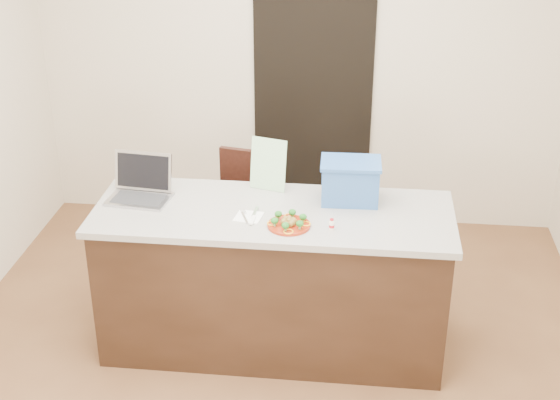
# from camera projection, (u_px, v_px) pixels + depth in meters

# --- Properties ---
(ground) EXTENTS (4.00, 4.00, 0.00)m
(ground) POSITION_uv_depth(u_px,v_px,m) (269.00, 368.00, 4.63)
(ground) COLOR brown
(ground) RESTS_ON ground
(room_shell) EXTENTS (4.00, 4.00, 4.00)m
(room_shell) POSITION_uv_depth(u_px,v_px,m) (266.00, 109.00, 3.91)
(room_shell) COLOR white
(room_shell) RESTS_ON ground
(doorway) EXTENTS (0.90, 0.02, 2.00)m
(doorway) POSITION_uv_depth(u_px,v_px,m) (313.00, 100.00, 5.94)
(doorway) COLOR black
(doorway) RESTS_ON ground
(island) EXTENTS (2.06, 0.76, 0.92)m
(island) POSITION_uv_depth(u_px,v_px,m) (273.00, 279.00, 4.64)
(island) COLOR black
(island) RESTS_ON ground
(plate) EXTENTS (0.24, 0.24, 0.02)m
(plate) POSITION_uv_depth(u_px,v_px,m) (289.00, 225.00, 4.27)
(plate) COLOR maroon
(plate) RESTS_ON island
(meatballs) EXTENTS (0.09, 0.10, 0.04)m
(meatballs) POSITION_uv_depth(u_px,v_px,m) (289.00, 221.00, 4.26)
(meatballs) COLOR olive
(meatballs) RESTS_ON plate
(broccoli) EXTENTS (0.19, 0.20, 0.04)m
(broccoli) POSITION_uv_depth(u_px,v_px,m) (289.00, 219.00, 4.25)
(broccoli) COLOR #155016
(broccoli) RESTS_ON plate
(pepper_rings) EXTENTS (0.24, 0.24, 0.01)m
(pepper_rings) POSITION_uv_depth(u_px,v_px,m) (289.00, 224.00, 4.27)
(pepper_rings) COLOR orange
(pepper_rings) RESTS_ON plate
(napkin) EXTENTS (0.16, 0.16, 0.01)m
(napkin) POSITION_uv_depth(u_px,v_px,m) (249.00, 217.00, 4.37)
(napkin) COLOR white
(napkin) RESTS_ON island
(fork) EXTENTS (0.06, 0.16, 0.00)m
(fork) POSITION_uv_depth(u_px,v_px,m) (245.00, 215.00, 4.38)
(fork) COLOR silver
(fork) RESTS_ON napkin
(knife) EXTENTS (0.03, 0.22, 0.01)m
(knife) POSITION_uv_depth(u_px,v_px,m) (253.00, 218.00, 4.35)
(knife) COLOR white
(knife) RESTS_ON napkin
(yogurt_bottle) EXTENTS (0.03, 0.03, 0.06)m
(yogurt_bottle) POSITION_uv_depth(u_px,v_px,m) (332.00, 225.00, 4.23)
(yogurt_bottle) COLOR white
(yogurt_bottle) RESTS_ON island
(laptop) EXTENTS (0.38, 0.31, 0.25)m
(laptop) POSITION_uv_depth(u_px,v_px,m) (141.00, 186.00, 4.59)
(laptop) COLOR #AAAAAE
(laptop) RESTS_ON island
(leaflet) EXTENTS (0.23, 0.11, 0.32)m
(leaflet) POSITION_uv_depth(u_px,v_px,m) (268.00, 164.00, 4.64)
(leaflet) COLOR white
(leaflet) RESTS_ON island
(blue_box) EXTENTS (0.35, 0.26, 0.25)m
(blue_box) POSITION_uv_depth(u_px,v_px,m) (350.00, 181.00, 4.51)
(blue_box) COLOR #2A5497
(blue_box) RESTS_ON island
(chair) EXTENTS (0.50, 0.50, 0.95)m
(chair) POSITION_uv_depth(u_px,v_px,m) (249.00, 213.00, 5.25)
(chair) COLOR black
(chair) RESTS_ON ground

